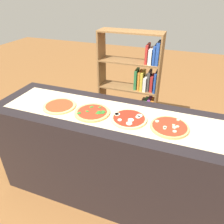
% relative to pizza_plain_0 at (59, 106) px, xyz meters
% --- Properties ---
extents(ground_plane, '(12.00, 12.00, 0.00)m').
position_rel_pizza_plain_0_xyz_m(ground_plane, '(0.48, 0.05, -0.97)').
color(ground_plane, brown).
extents(counter, '(2.14, 0.65, 0.96)m').
position_rel_pizza_plain_0_xyz_m(counter, '(0.48, 0.05, -0.49)').
color(counter, black).
rests_on(counter, ground_plane).
extents(parchment_paper, '(1.91, 0.44, 0.00)m').
position_rel_pizza_plain_0_xyz_m(parchment_paper, '(0.48, 0.05, -0.01)').
color(parchment_paper, beige).
rests_on(parchment_paper, counter).
extents(pizza_plain_0, '(0.29, 0.29, 0.02)m').
position_rel_pizza_plain_0_xyz_m(pizza_plain_0, '(0.00, 0.00, 0.00)').
color(pizza_plain_0, '#DBB26B').
rests_on(pizza_plain_0, parchment_paper).
extents(pizza_spinach_1, '(0.30, 0.30, 0.02)m').
position_rel_pizza_plain_0_xyz_m(pizza_spinach_1, '(0.32, 0.00, 0.00)').
color(pizza_spinach_1, tan).
rests_on(pizza_spinach_1, parchment_paper).
extents(pizza_mozzarella_2, '(0.29, 0.29, 0.03)m').
position_rel_pizza_plain_0_xyz_m(pizza_mozzarella_2, '(0.64, 0.01, 0.00)').
color(pizza_mozzarella_2, '#E5C17F').
rests_on(pizza_mozzarella_2, parchment_paper).
extents(pizza_mushroom_3, '(0.29, 0.29, 0.03)m').
position_rel_pizza_plain_0_xyz_m(pizza_mushroom_3, '(0.96, 0.01, 0.00)').
color(pizza_mushroom_3, tan).
rests_on(pizza_mushroom_3, parchment_paper).
extents(bookshelf, '(0.78, 0.26, 1.43)m').
position_rel_pizza_plain_0_xyz_m(bookshelf, '(0.43, 1.14, -0.28)').
color(bookshelf, brown).
rests_on(bookshelf, ground_plane).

